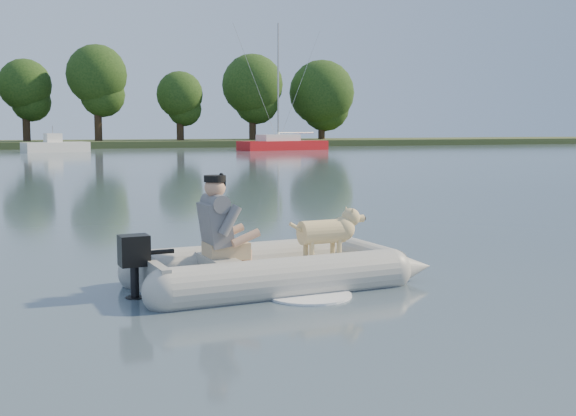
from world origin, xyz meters
name	(u,v)px	position (x,y,z in m)	size (l,w,h in m)	color
water	(323,287)	(0.00, 0.00, 0.00)	(160.00, 160.00, 0.00)	slate
shore_bank	(55,145)	(0.00, 62.00, 0.25)	(160.00, 12.00, 0.70)	#47512D
treeline	(9,86)	(-3.71, 61.11, 5.48)	(71.02, 7.35, 9.27)	#332316
dinghy	(275,234)	(-0.45, 0.39, 0.60)	(4.60, 2.98, 1.41)	#9B9B96
man	(217,221)	(-1.16, 0.39, 0.79)	(0.74, 0.63, 1.10)	slate
dog	(322,236)	(0.20, 0.49, 0.53)	(0.95, 0.34, 0.63)	tan
outboard_motor	(134,269)	(-2.14, 0.26, 0.32)	(0.42, 0.30, 0.80)	black
motorboat	(55,140)	(-0.61, 48.51, 0.93)	(4.84, 1.86, 2.05)	white
sailboat	(282,144)	(16.85, 47.40, 0.45)	(7.75, 3.78, 10.24)	red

